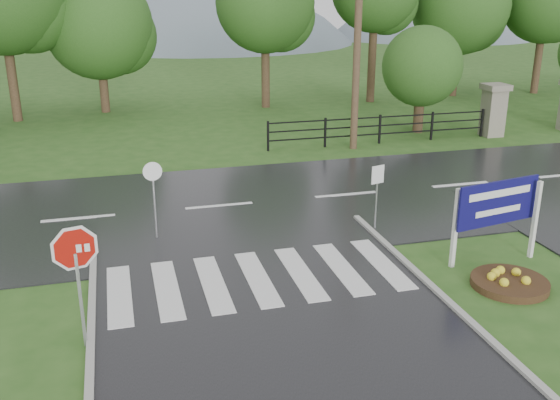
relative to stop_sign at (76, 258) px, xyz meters
name	(u,v)px	position (x,y,z in m)	size (l,w,h in m)	color
main_road	(219,207)	(3.64, 6.76, -1.75)	(90.00, 8.00, 0.04)	black
crosswalk	(257,278)	(3.64, 1.76, -1.69)	(6.50, 2.80, 0.02)	silver
pillar_west	(493,109)	(16.64, 12.76, -0.57)	(1.00, 1.00, 2.24)	gray
fence_west	(380,126)	(11.39, 12.76, -1.03)	(9.58, 0.08, 1.20)	black
hills	(174,176)	(7.13, 61.76, -17.28)	(102.00, 48.00, 48.00)	slate
treeline	(191,115)	(4.64, 20.76, -1.75)	(83.20, 5.20, 10.00)	#214B17
stop_sign	(76,258)	(0.00, 0.00, 0.00)	(1.08, 0.30, 2.50)	#939399
estate_billboard	(498,207)	(9.26, 1.27, -0.36)	(2.29, 0.48, 2.03)	silver
flower_bed	(510,281)	(8.90, 0.04, -1.63)	(1.67, 1.67, 0.33)	#332111
reg_sign_small	(377,184)	(7.40, 3.92, -0.45)	(0.39, 0.13, 1.79)	#939399
reg_sign_round	(154,191)	(1.66, 4.76, -0.42)	(0.48, 0.08, 2.08)	#939399
utility_pole_east	(357,39)	(10.05, 12.26, 2.55)	(1.50, 0.30, 8.46)	#473523
entrance_tree_left	(422,67)	(13.89, 14.26, 1.13)	(3.46, 3.46, 4.63)	#3D2B1C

